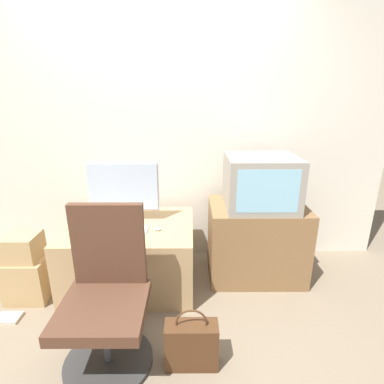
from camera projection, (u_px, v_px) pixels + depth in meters
ground_plane at (139, 353)px, 1.92m from camera, size 12.00×12.00×0.00m
wall_back at (154, 126)px, 2.77m from camera, size 4.40×0.05×2.60m
desk at (132, 254)px, 2.57m from camera, size 1.05×0.80×0.55m
side_stand at (256, 240)px, 2.68m from camera, size 0.82×0.57×0.67m
main_monitor at (124, 191)px, 2.48m from camera, size 0.60×0.20×0.51m
keyboard at (126, 229)px, 2.39m from camera, size 0.35×0.14×0.01m
mouse at (157, 229)px, 2.38m from camera, size 0.06×0.04×0.03m
crt_tv at (261, 182)px, 2.47m from camera, size 0.58×0.51×0.43m
office_chair at (106, 301)px, 1.79m from camera, size 0.54×0.54×0.97m
cardboard_box_lower at (29, 278)px, 2.40m from camera, size 0.33×0.28×0.35m
cardboard_box_upper at (22, 247)px, 2.31m from camera, size 0.25×0.24×0.20m
handbag at (191, 344)px, 1.79m from camera, size 0.32×0.13×0.40m
book at (9, 318)px, 2.20m from camera, size 0.17×0.12×0.02m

